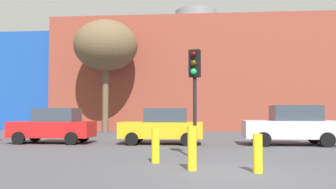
{
  "coord_description": "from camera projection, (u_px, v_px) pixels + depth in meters",
  "views": [
    {
      "loc": [
        -0.84,
        -9.5,
        1.54
      ],
      "look_at": [
        -2.58,
        10.43,
        2.46
      ],
      "focal_mm": 39.15,
      "sensor_mm": 36.0,
      "label": 1
    }
  ],
  "objects": [
    {
      "name": "parked_car_3",
      "position": [
        291.0,
        125.0,
        16.77
      ],
      "size": [
        4.19,
        2.06,
        1.82
      ],
      "rotation": [
        0.0,
        0.0,
        3.14
      ],
      "color": "silver",
      "rests_on": "ground_plane"
    },
    {
      "name": "ground_plane",
      "position": [
        233.0,
        172.0,
        9.31
      ],
      "size": [
        200.0,
        200.0,
        0.0
      ],
      "primitive_type": "plane",
      "color": "#47474C"
    },
    {
      "name": "bare_tree_0",
      "position": [
        106.0,
        46.0,
        27.04
      ],
      "size": [
        4.7,
        4.7,
        8.29
      ],
      "color": "brown",
      "rests_on": "ground_plane"
    },
    {
      "name": "parked_car_1",
      "position": [
        54.0,
        126.0,
        17.74
      ],
      "size": [
        3.92,
        1.93,
        1.7
      ],
      "rotation": [
        0.0,
        0.0,
        3.14
      ],
      "color": "red",
      "rests_on": "ground_plane"
    },
    {
      "name": "building_backdrop",
      "position": [
        196.0,
        80.0,
        35.31
      ],
      "size": [
        36.6,
        13.35,
        11.29
      ],
      "color": "brown",
      "rests_on": "ground_plane"
    },
    {
      "name": "bollard_yellow_0",
      "position": [
        258.0,
        153.0,
        9.18
      ],
      "size": [
        0.24,
        0.24,
        0.97
      ],
      "primitive_type": "cylinder",
      "color": "yellow",
      "rests_on": "ground_plane"
    },
    {
      "name": "bollard_yellow_2",
      "position": [
        192.0,
        148.0,
        9.56
      ],
      "size": [
        0.24,
        0.24,
        1.16
      ],
      "primitive_type": "cylinder",
      "color": "yellow",
      "rests_on": "ground_plane"
    },
    {
      "name": "parked_car_2",
      "position": [
        163.0,
        126.0,
        17.28
      ],
      "size": [
        3.89,
        1.91,
        1.69
      ],
      "rotation": [
        0.0,
        0.0,
        3.14
      ],
      "color": "gold",
      "rests_on": "ground_plane"
    },
    {
      "name": "traffic_light_island",
      "position": [
        195.0,
        78.0,
        11.95
      ],
      "size": [
        0.41,
        0.39,
        3.56
      ],
      "rotation": [
        0.0,
        0.0,
        -1.8
      ],
      "color": "black",
      "rests_on": "ground_plane"
    },
    {
      "name": "bollard_yellow_1",
      "position": [
        156.0,
        146.0,
        10.97
      ],
      "size": [
        0.24,
        0.24,
        1.0
      ],
      "primitive_type": "cylinder",
      "color": "yellow",
      "rests_on": "ground_plane"
    }
  ]
}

